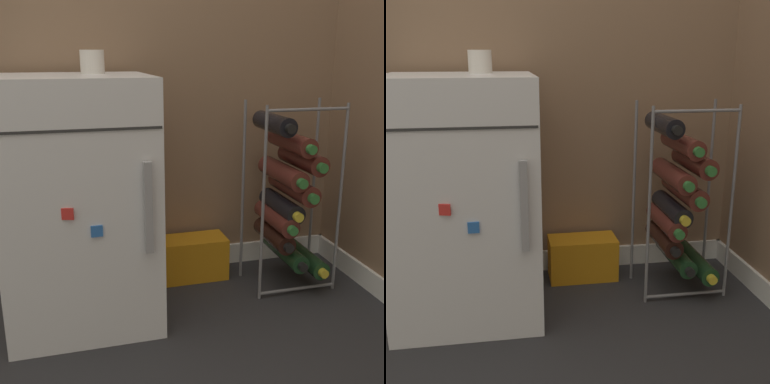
# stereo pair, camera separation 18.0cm
# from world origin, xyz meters

# --- Properties ---
(ground_plane) EXTENTS (14.00, 14.00, 0.00)m
(ground_plane) POSITION_xyz_m (0.00, 0.00, 0.00)
(ground_plane) COLOR #28282B
(mini_fridge) EXTENTS (0.51, 0.52, 0.86)m
(mini_fridge) POSITION_xyz_m (-0.17, 0.29, 0.43)
(mini_fridge) COLOR white
(mini_fridge) RESTS_ON ground_plane
(wine_rack) EXTENTS (0.34, 0.33, 0.76)m
(wine_rack) POSITION_xyz_m (0.64, 0.32, 0.38)
(wine_rack) COLOR slate
(wine_rack) RESTS_ON ground_plane
(soda_box) EXTENTS (0.29, 0.15, 0.18)m
(soda_box) POSITION_xyz_m (0.29, 0.48, 0.09)
(soda_box) COLOR orange
(soda_box) RESTS_ON ground_plane
(fridge_top_cup) EXTENTS (0.08, 0.08, 0.08)m
(fridge_top_cup) POSITION_xyz_m (-0.09, 0.37, 0.90)
(fridge_top_cup) COLOR silver
(fridge_top_cup) RESTS_ON mini_fridge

